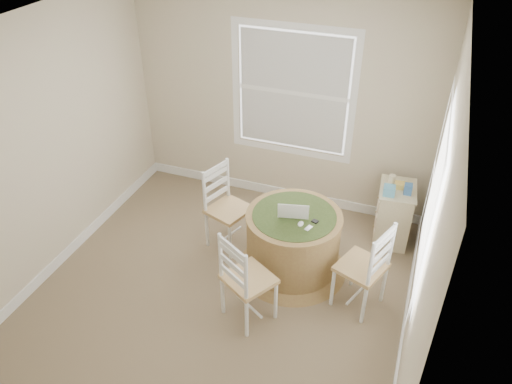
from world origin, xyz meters
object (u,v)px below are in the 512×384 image
at_px(chair_right, 361,266).
at_px(corner_chest, 394,214).
at_px(round_table, 293,240).
at_px(laptop, 293,212).
at_px(chair_left, 229,209).
at_px(chair_near, 249,278).

distance_m(chair_right, corner_chest, 1.15).
relative_size(round_table, laptop, 3.24).
bearing_deg(chair_right, chair_left, -84.03).
bearing_deg(chair_near, round_table, -73.07).
distance_m(chair_near, corner_chest, 1.98).
bearing_deg(chair_left, laptop, -80.55).
height_order(laptop, corner_chest, laptop).
bearing_deg(laptop, chair_near, 63.70).
relative_size(chair_near, laptop, 2.66).
relative_size(chair_right, laptop, 2.66).
bearing_deg(corner_chest, chair_near, -129.07).
bearing_deg(round_table, corner_chest, 62.53).
bearing_deg(laptop, round_table, 130.31).
distance_m(chair_left, chair_right, 1.57).
bearing_deg(corner_chest, chair_right, -103.81).
bearing_deg(corner_chest, laptop, -142.55).
bearing_deg(round_table, chair_left, -171.26).
xyz_separation_m(chair_near, chair_right, (0.93, 0.51, 0.00)).
bearing_deg(chair_near, chair_right, -120.48).
height_order(round_table, chair_left, chair_left).
bearing_deg(round_table, chair_right, -0.39).
relative_size(chair_left, chair_right, 1.00).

